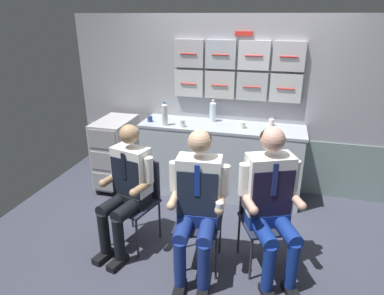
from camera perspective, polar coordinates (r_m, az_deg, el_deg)
ground at (r=3.49m, az=3.28°, el=-16.57°), size 4.80×4.80×0.04m
galley_bulkhead at (r=4.23m, az=7.44°, el=6.95°), size 4.20×0.14×2.15m
galley_counter at (r=4.19m, az=4.83°, el=-2.12°), size 1.96×0.53×0.91m
service_trolley at (r=4.43m, az=-12.67°, el=-0.73°), size 0.40×0.65×0.91m
folding_chair_left at (r=3.36m, az=-9.04°, el=-7.45°), size 0.49×0.49×0.84m
crew_member_left at (r=3.18m, az=-11.02°, el=-6.20°), size 0.50×0.64×1.23m
folding_chair_right at (r=3.06m, az=1.40°, el=-10.33°), size 0.43×0.44×0.84m
crew_member_right at (r=2.83m, az=0.96°, el=-8.69°), size 0.51×0.65×1.28m
folding_chair_by_counter at (r=3.12m, az=11.88°, el=-10.15°), size 0.53×0.53×0.84m
crew_member_by_counter at (r=2.89m, az=13.26°, el=-8.19°), size 0.59×0.72×1.31m
water_bottle_clear at (r=3.99m, az=-4.62°, el=5.64°), size 0.07×0.07×0.29m
water_bottle_short at (r=4.14m, az=3.54°, el=6.14°), size 0.08×0.08×0.27m
coffee_cup_white at (r=4.10m, az=13.28°, el=4.20°), size 0.06×0.06×0.08m
espresso_cup_small at (r=3.95m, az=-1.64°, el=4.15°), size 0.06×0.06×0.09m
paper_cup_blue at (r=3.95m, az=8.48°, el=3.85°), size 0.07×0.07×0.08m
coffee_cup_spare at (r=4.18m, az=-7.14°, el=4.87°), size 0.06×0.06×0.07m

